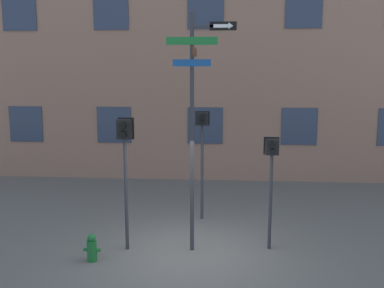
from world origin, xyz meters
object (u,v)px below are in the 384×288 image
at_px(pedestrian_signal_left, 125,148).
at_px(pedestrian_signal_across, 202,137).
at_px(street_sign_pole, 195,112).
at_px(pedestrian_signal_right, 272,164).
at_px(fire_hydrant, 92,248).

distance_m(pedestrian_signal_left, pedestrian_signal_across, 2.72).
height_order(street_sign_pole, pedestrian_signal_left, street_sign_pole).
relative_size(pedestrian_signal_right, fire_hydrant, 4.27).
bearing_deg(street_sign_pole, fire_hydrant, -160.74).
bearing_deg(street_sign_pole, pedestrian_signal_right, 7.22).
distance_m(pedestrian_signal_left, pedestrian_signal_right, 3.25).
xyz_separation_m(pedestrian_signal_right, pedestrian_signal_across, (-1.64, 1.94, 0.32)).
bearing_deg(pedestrian_signal_across, street_sign_pole, -91.14).
height_order(pedestrian_signal_left, pedestrian_signal_across, pedestrian_signal_left).
bearing_deg(pedestrian_signal_across, pedestrian_signal_right, -49.77).
bearing_deg(pedestrian_signal_right, fire_hydrant, -165.90).
height_order(pedestrian_signal_right, fire_hydrant, pedestrian_signal_right).
bearing_deg(pedestrian_signal_across, fire_hydrant, -126.95).
relative_size(street_sign_pole, pedestrian_signal_left, 1.74).
distance_m(street_sign_pole, pedestrian_signal_right, 2.06).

